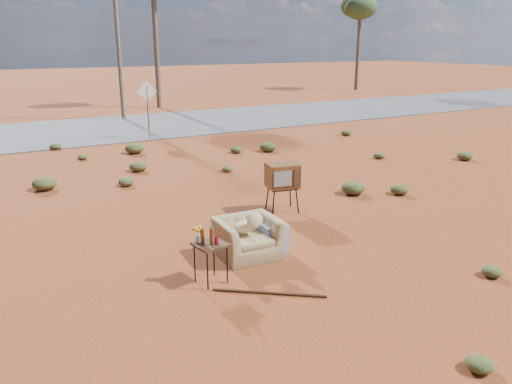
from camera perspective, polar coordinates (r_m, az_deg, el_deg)
ground at (r=8.68m, az=3.18°, el=-7.59°), size 140.00×140.00×0.00m
highway at (r=22.35m, az=-18.13°, el=6.78°), size 140.00×7.00×0.04m
armchair at (r=8.66m, az=-0.47°, el=-4.59°), size 1.25×0.78×0.90m
tv_unit at (r=10.80m, az=3.05°, el=1.81°), size 0.76×0.66×1.07m
side_table at (r=7.64m, az=-5.56°, el=-5.71°), size 0.52×0.52×0.92m
rusty_bar at (r=7.52m, az=1.52°, el=-11.44°), size 1.38×1.05×0.05m
road_sign at (r=19.63m, az=-12.33°, el=10.32°), size 0.78×0.06×2.19m
eucalyptus_right at (r=40.45m, az=11.85°, el=19.79°), size 3.20×3.20×7.10m
utility_pole_center at (r=24.96m, az=-15.59°, el=17.50°), size 1.40×0.20×8.00m
scrub_patch at (r=12.08m, az=-11.51°, el=-0.11°), size 17.49×8.07×0.33m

